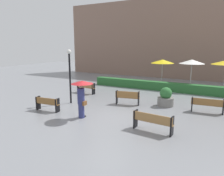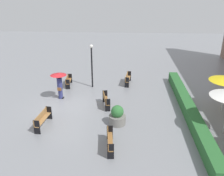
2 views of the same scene
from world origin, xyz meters
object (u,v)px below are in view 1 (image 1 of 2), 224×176
object	(u,v)px
bench_near_right	(153,121)
planter_pot	(166,98)
bench_far_left	(86,87)
lamp_post	(70,70)
bench_far_right	(207,104)
pedestrian_with_umbrella	(82,92)
patio_umbrella_yellow	(163,61)
bench_near_left	(47,103)
bench_mid_center	(127,97)
patio_umbrella_white	(192,62)

from	to	relation	value
bench_near_right	planter_pot	world-z (taller)	planter_pot
bench_far_left	lamp_post	world-z (taller)	lamp_post
bench_far_right	bench_far_left	world-z (taller)	bench_far_left
pedestrian_with_umbrella	planter_pot	xyz separation A→B (m)	(3.34, 4.38, -0.88)
bench_near_right	patio_umbrella_yellow	world-z (taller)	patio_umbrella_yellow
bench_near_left	pedestrian_with_umbrella	world-z (taller)	pedestrian_with_umbrella
bench_near_right	pedestrian_with_umbrella	xyz separation A→B (m)	(-3.88, 0.02, 0.89)
pedestrian_with_umbrella	lamp_post	bearing A→B (deg)	140.02
bench_mid_center	bench_far_left	xyz separation A→B (m)	(-4.36, 1.46, -0.00)
bench_near_right	planter_pot	distance (m)	4.44
bench_far_left	patio_umbrella_white	size ratio (longest dim) A/B	0.66
bench_far_right	lamp_post	bearing A→B (deg)	-166.01
bench_near_left	pedestrian_with_umbrella	distance (m)	2.70
bench_mid_center	lamp_post	bearing A→B (deg)	-157.86
bench_near_right	bench_mid_center	bearing A→B (deg)	128.70
lamp_post	patio_umbrella_yellow	bearing A→B (deg)	68.50
pedestrian_with_umbrella	bench_far_left	bearing A→B (deg)	123.62
bench_near_right	patio_umbrella_yellow	distance (m)	11.74
pedestrian_with_umbrella	patio_umbrella_yellow	distance (m)	11.36
bench_far_left	lamp_post	xyz separation A→B (m)	(0.84, -2.89, 1.68)
bench_mid_center	patio_umbrella_yellow	size ratio (longest dim) A/B	0.64
bench_far_right	patio_umbrella_yellow	distance (m)	8.71
bench_far_right	patio_umbrella_yellow	bearing A→B (deg)	122.85
bench_far_right	bench_mid_center	bearing A→B (deg)	-172.49
lamp_post	patio_umbrella_yellow	world-z (taller)	lamp_post
bench_near_right	lamp_post	size ratio (longest dim) A/B	0.53
bench_far_left	lamp_post	size ratio (longest dim) A/B	0.49
planter_pot	patio_umbrella_white	distance (m)	6.36
patio_umbrella_yellow	bench_near_left	bearing A→B (deg)	-108.30
bench_near_left	planter_pot	size ratio (longest dim) A/B	1.28
bench_near_left	patio_umbrella_white	xyz separation A→B (m)	(6.48, 10.41, 1.96)
bench_far_right	pedestrian_with_umbrella	distance (m)	7.17
bench_near_left	patio_umbrella_white	world-z (taller)	patio_umbrella_white
bench_far_right	pedestrian_with_umbrella	size ratio (longest dim) A/B	0.88
bench_near_right	pedestrian_with_umbrella	size ratio (longest dim) A/B	0.93
bench_near_right	bench_near_left	bearing A→B (deg)	179.78
bench_mid_center	bench_far_right	bearing A→B (deg)	7.51
bench_mid_center	bench_far_left	bearing A→B (deg)	161.47
bench_near_right	bench_far_left	distance (m)	8.72
bench_far_right	planter_pot	size ratio (longest dim) A/B	1.46
pedestrian_with_umbrella	lamp_post	world-z (taller)	lamp_post
bench_near_left	lamp_post	xyz separation A→B (m)	(0.10, 2.05, 1.73)
pedestrian_with_umbrella	planter_pot	distance (m)	5.58
bench_near_left	pedestrian_with_umbrella	bearing A→B (deg)	-0.07
bench_near_right	patio_umbrella_white	size ratio (longest dim) A/B	0.71
lamp_post	patio_umbrella_yellow	xyz separation A→B (m)	(3.63, 9.21, 0.11)
bench_far_right	bench_far_left	size ratio (longest dim) A/B	1.03
bench_far_right	patio_umbrella_yellow	xyz separation A→B (m)	(-4.62, 7.16, 1.80)
planter_pot	patio_umbrella_white	size ratio (longest dim) A/B	0.46
bench_mid_center	patio_umbrella_white	xyz separation A→B (m)	(2.86, 6.93, 1.91)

